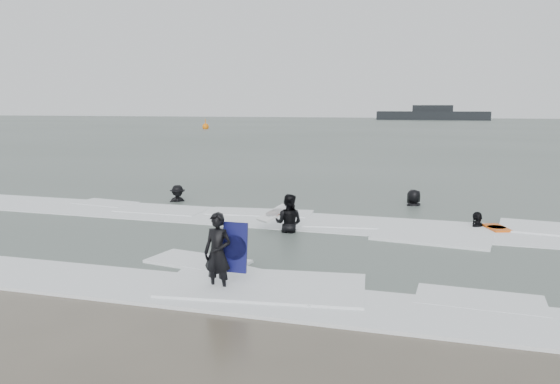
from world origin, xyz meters
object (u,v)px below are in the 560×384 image
(buoy, at_px, (206,127))
(surfer_breaker, at_px, (178,203))
(surfer_wading, at_px, (289,233))
(vessel_horizon, at_px, (433,115))
(surfer_centre, at_px, (218,292))
(surfer_right_near, at_px, (477,229))
(surfer_right_far, at_px, (414,207))

(buoy, bearing_deg, surfer_breaker, -65.90)
(surfer_wading, height_order, surfer_breaker, surfer_wading)
(surfer_wading, relative_size, vessel_horizon, 0.06)
(surfer_centre, bearing_deg, surfer_right_near, 62.82)
(surfer_right_far, bearing_deg, surfer_wading, 13.15)
(surfer_wading, bearing_deg, vessel_horizon, -87.90)
(surfer_right_near, bearing_deg, surfer_wading, -37.24)
(surfer_wading, bearing_deg, surfer_right_near, -154.63)
(buoy, bearing_deg, surfer_centre, -64.83)
(surfer_centre, relative_size, buoy, 0.95)
(surfer_wading, height_order, surfer_right_far, surfer_right_far)
(surfer_breaker, distance_m, surfer_right_far, 8.47)
(surfer_breaker, distance_m, buoy, 65.57)
(vessel_horizon, bearing_deg, buoy, -114.97)
(surfer_centre, height_order, surfer_right_far, surfer_right_far)
(surfer_wading, distance_m, surfer_right_near, 5.51)
(surfer_right_far, xyz_separation_m, buoy, (-35.05, 58.04, 0.42))
(surfer_centre, relative_size, surfer_right_near, 0.94)
(surfer_right_near, xyz_separation_m, buoy, (-37.04, 61.03, 0.42))
(surfer_centre, distance_m, surfer_right_far, 10.66)
(surfer_centre, height_order, surfer_wading, surfer_wading)
(surfer_wading, bearing_deg, surfer_right_far, -118.68)
(surfer_right_near, height_order, vessel_horizon, vessel_horizon)
(surfer_centre, distance_m, surfer_wading, 5.06)
(surfer_centre, distance_m, buoy, 75.44)
(surfer_breaker, xyz_separation_m, surfer_right_far, (8.28, 1.82, 0.00))
(surfer_wading, distance_m, buoy, 70.85)
(vessel_horizon, bearing_deg, surfer_centre, -89.81)
(surfer_centre, bearing_deg, vessel_horizon, 97.43)
(surfer_centre, xyz_separation_m, surfer_breaker, (-5.30, 8.42, 0.00))
(surfer_breaker, distance_m, vessel_horizon, 127.85)
(surfer_breaker, relative_size, surfer_right_far, 0.86)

